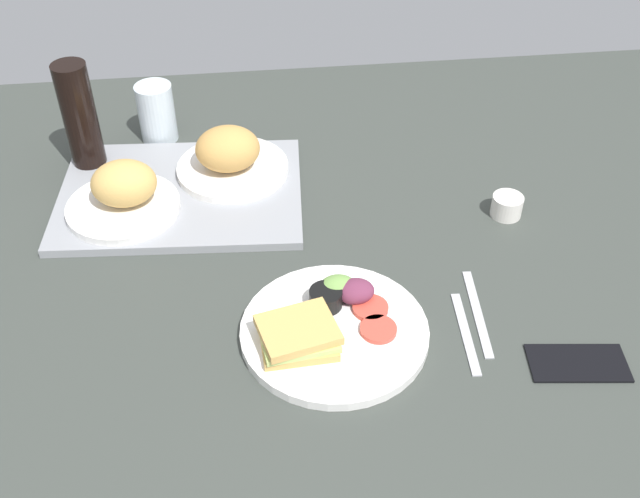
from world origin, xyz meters
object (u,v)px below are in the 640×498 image
plate_with_salad (330,326)px  cell_phone (578,362)px  drinking_glass (157,113)px  serving_tray (181,194)px  knife (478,312)px  bread_plate_near (124,193)px  bread_plate_far (230,156)px  soda_bottle (80,119)px  fork (466,332)px  espresso_cup (507,206)px

plate_with_salad → cell_phone: (35.39, -10.29, -1.30)cm
plate_with_salad → drinking_glass: drinking_glass is taller
plate_with_salad → serving_tray: bearing=121.5°
serving_tray → knife: bearing=-37.8°
bread_plate_near → cell_phone: bread_plate_near is taller
serving_tray → drinking_glass: 22.53cm
serving_tray → bread_plate_near: bearing=-154.5°
knife → bread_plate_far: bearing=47.2°
soda_bottle → fork: (61.83, -52.29, -10.92)cm
soda_bottle → knife: 81.57cm
bread_plate_near → knife: bread_plate_near is taller
serving_tray → plate_with_salad: size_ratio=1.57×
bread_plate_near → espresso_cup: 69.08cm
serving_tray → plate_with_salad: bearing=-58.5°
drinking_glass → fork: (48.78, -61.84, -5.82)cm
drinking_glass → cell_phone: 94.48cm
soda_bottle → espresso_cup: 81.13cm
fork → serving_tray: bearing=51.2°
espresso_cup → cell_phone: 35.95cm
serving_tray → bread_plate_far: 11.63cm
espresso_cup → bread_plate_far: bearing=160.9°
drinking_glass → cell_phone: drinking_glass is taller
soda_bottle → knife: size_ratio=1.18×
plate_with_salad → espresso_cup: plate_with_salad is taller
soda_bottle → fork: soda_bottle is taller
serving_tray → cell_phone: serving_tray is taller
soda_bottle → cell_phone: bearing=-38.2°
fork → cell_phone: size_ratio=1.18×
bread_plate_near → fork: 64.63cm
bread_plate_far → soda_bottle: bearing=165.4°
bread_plate_far → fork: (34.39, -45.15, -5.08)cm
cell_phone → bread_plate_far: bearing=139.5°
bread_plate_far → fork: 56.98cm
bread_plate_far → plate_with_salad: (13.73, -42.73, -3.63)cm
knife → plate_with_salad: bearing=98.7°
fork → cell_phone: 16.71cm
bread_plate_near → drinking_glass: bearing=79.7°
plate_with_salad → knife: 23.76cm
soda_bottle → bread_plate_near: bearing=-63.0°
serving_tray → espresso_cup: bearing=-11.9°
plate_with_salad → fork: bearing=-6.7°
bread_plate_near → fork: size_ratio=1.20×
knife → drinking_glass: bearing=46.7°
serving_tray → knife: serving_tray is taller
drinking_glass → knife: 77.85cm
espresso_cup → bread_plate_near: bearing=173.4°
espresso_cup → drinking_glass: bearing=152.1°
cell_phone → espresso_cup: bearing=96.1°
drinking_glass → cell_phone: size_ratio=0.84×
drinking_glass → espresso_cup: bearing=-27.9°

